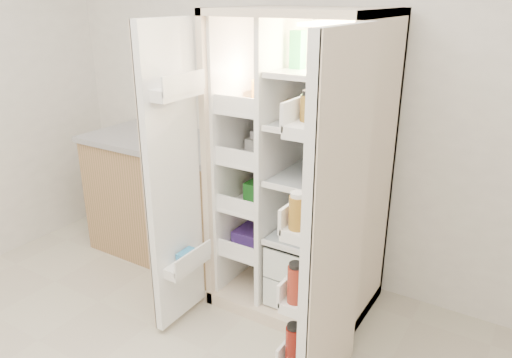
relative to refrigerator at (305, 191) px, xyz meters
The scene contains 5 objects.
wall_back 0.72m from the refrigerator, 119.01° to the left, with size 4.00×0.02×2.70m, color silver.
refrigerator is the anchor object (origin of this frame).
freezer_door 0.81m from the refrigerator, 130.47° to the right, with size 0.15×0.40×1.72m.
fridge_door 0.85m from the refrigerator, 56.21° to the right, with size 0.17×0.58×1.72m.
kitchen_counter 1.14m from the refrigerator, behind, with size 1.25×0.66×0.90m.
Camera 1 is at (1.38, -0.82, 1.86)m, focal length 34.00 mm.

